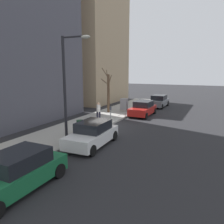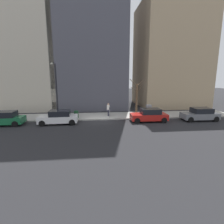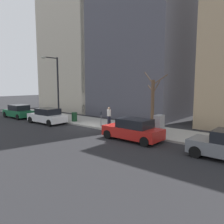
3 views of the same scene
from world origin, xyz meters
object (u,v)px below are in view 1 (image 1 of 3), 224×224
object	(u,v)px
parked_car_grey	(159,101)
parking_meter	(111,112)
parked_car_red	(143,109)
trash_bin	(80,126)
office_tower_left	(82,43)
parked_car_white	(92,134)
pedestrian_near_meter	(98,110)
utility_box	(124,105)
bare_tree	(108,92)
streetlamp	(68,81)
parked_car_green	(16,172)

from	to	relation	value
parked_car_grey	parking_meter	world-z (taller)	parked_car_grey
parked_car_red	trash_bin	world-z (taller)	parked_car_red
parking_meter	parked_car_red	bearing A→B (deg)	-109.33
office_tower_left	parked_car_white	bearing A→B (deg)	124.61
parked_car_red	pedestrian_near_meter	distance (m)	5.36
utility_box	bare_tree	bearing A→B (deg)	45.26
bare_tree	office_tower_left	world-z (taller)	office_tower_left
bare_tree	trash_bin	size ratio (longest dim) A/B	5.31
streetlamp	trash_bin	distance (m)	4.07
parked_car_white	streetlamp	xyz separation A→B (m)	(1.43, 0.40, 3.28)
parked_car_white	parking_meter	bearing A→B (deg)	-76.67
utility_box	bare_tree	distance (m)	2.41
parked_car_grey	parked_car_white	world-z (taller)	same
office_tower_left	parked_car_grey	bearing A→B (deg)	175.47
parked_car_white	office_tower_left	bearing A→B (deg)	-57.39
bare_tree	office_tower_left	size ratio (longest dim) A/B	0.27
bare_tree	trash_bin	distance (m)	8.37
parking_meter	utility_box	world-z (taller)	utility_box
parked_car_green	office_tower_left	xyz separation A→B (m)	(12.13, -23.37, 8.07)
trash_bin	pedestrian_near_meter	size ratio (longest dim) A/B	0.54
bare_tree	trash_bin	world-z (taller)	bare_tree
office_tower_left	parked_car_red	bearing A→B (deg)	149.16
parked_car_red	parked_car_green	size ratio (longest dim) A/B	1.01
parked_car_green	streetlamp	size ratio (longest dim) A/B	0.65
parked_car_white	parked_car_green	world-z (taller)	same
parked_car_red	parked_car_green	world-z (taller)	same
parked_car_white	trash_bin	world-z (taller)	parked_car_white
parked_car_white	parked_car_green	size ratio (longest dim) A/B	1.01
parked_car_red	trash_bin	xyz separation A→B (m)	(2.03, 8.63, -0.14)
parked_car_grey	pedestrian_near_meter	distance (m)	11.22
office_tower_left	pedestrian_near_meter	bearing A→B (deg)	128.34
parked_car_white	office_tower_left	xyz separation A→B (m)	(12.12, -17.56, 8.07)
bare_tree	pedestrian_near_meter	xyz separation A→B (m)	(-0.99, 3.96, -1.28)
parked_car_red	bare_tree	size ratio (longest dim) A/B	0.88
utility_box	trash_bin	world-z (taller)	utility_box
parked_car_grey	streetlamp	world-z (taller)	streetlamp
parked_car_grey	parked_car_green	xyz separation A→B (m)	(0.09, 22.40, 0.00)
parked_car_green	bare_tree	bearing A→B (deg)	-76.29
trash_bin	parking_meter	bearing A→B (deg)	-96.22
office_tower_left	parked_car_green	bearing A→B (deg)	117.44
parking_meter	office_tower_left	distance (m)	17.59
parked_car_grey	utility_box	world-z (taller)	utility_box
parked_car_grey	office_tower_left	xyz separation A→B (m)	(12.22, -0.97, 8.07)
parking_meter	parked_car_white	bearing A→B (deg)	105.33
bare_tree	parked_car_red	bearing A→B (deg)	-170.60
trash_bin	office_tower_left	distance (m)	20.49
parked_car_white	utility_box	distance (m)	11.32
parked_car_green	bare_tree	world-z (taller)	bare_tree
trash_bin	pedestrian_near_meter	distance (m)	4.14
trash_bin	parked_car_red	bearing A→B (deg)	-103.23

